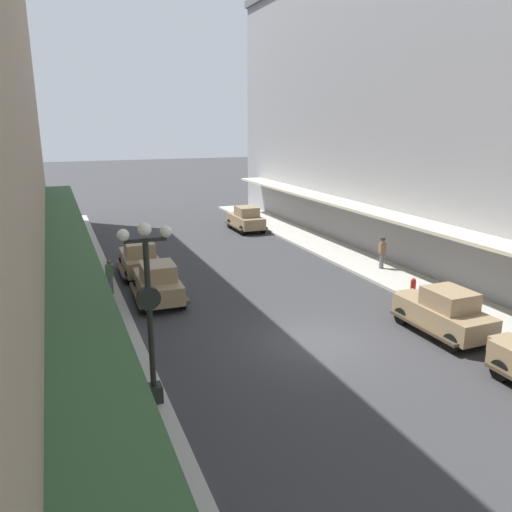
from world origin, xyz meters
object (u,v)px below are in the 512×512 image
object	(u,v)px
lamp_post_with_clock	(149,307)
parked_car_4	(444,311)
pedestrian_1	(117,378)
pedestrian_0	(382,253)
parked_car_0	(246,218)
fire_hydrant	(413,287)
parked_car_3	(158,282)
pedestrian_2	(110,277)
parked_car_2	(139,258)

from	to	relation	value
lamp_post_with_clock	parked_car_4	bearing A→B (deg)	4.28
parked_car_4	pedestrian_1	distance (m)	12.14
pedestrian_0	parked_car_0	bearing A→B (deg)	103.23
fire_hydrant	pedestrian_1	xyz separation A→B (m)	(-13.73, -4.40, 0.45)
parked_car_4	fire_hydrant	bearing A→B (deg)	66.31
lamp_post_with_clock	parked_car_3	bearing A→B (deg)	77.72
parked_car_4	pedestrian_1	world-z (taller)	parked_car_4
parked_car_3	fire_hydrant	size ratio (longest dim) A/B	5.25
fire_hydrant	parked_car_4	bearing A→B (deg)	-113.69
parked_car_0	parked_car_3	world-z (taller)	same
lamp_post_with_clock	pedestrian_1	size ratio (longest dim) A/B	3.09
parked_car_0	pedestrian_2	world-z (taller)	parked_car_0
parked_car_0	pedestrian_2	bearing A→B (deg)	-134.17
parked_car_3	fire_hydrant	distance (m)	11.61
parked_car_3	pedestrian_2	bearing A→B (deg)	142.78
parked_car_0	parked_car_4	size ratio (longest dim) A/B	1.00
parked_car_2	pedestrian_1	xyz separation A→B (m)	(-2.77, -12.88, 0.07)
parked_car_4	pedestrian_2	size ratio (longest dim) A/B	2.60
pedestrian_0	pedestrian_2	bearing A→B (deg)	174.94
parked_car_3	lamp_post_with_clock	size ratio (longest dim) A/B	0.83
parked_car_2	pedestrian_1	distance (m)	13.18
parked_car_4	pedestrian_2	world-z (taller)	parked_car_4
parked_car_2	fire_hydrant	size ratio (longest dim) A/B	5.23
parked_car_3	pedestrian_0	xyz separation A→B (m)	(12.22, 0.20, 0.07)
parked_car_4	pedestrian_1	bearing A→B (deg)	-176.62
fire_hydrant	pedestrian_2	xyz separation A→B (m)	(-12.80, 5.46, 0.43)
parked_car_4	pedestrian_2	bearing A→B (deg)	140.75
fire_hydrant	parked_car_0	bearing A→B (deg)	95.60
parked_car_4	parked_car_0	bearing A→B (deg)	90.12
pedestrian_2	parked_car_4	bearing A→B (deg)	-39.25
parked_car_0	lamp_post_with_clock	bearing A→B (deg)	-117.35
parked_car_0	parked_car_2	distance (m)	12.56
parked_car_4	fire_hydrant	distance (m)	4.04
pedestrian_0	fire_hydrant	bearing A→B (deg)	-107.53
fire_hydrant	pedestrian_0	bearing A→B (deg)	72.47
parked_car_0	pedestrian_0	size ratio (longest dim) A/B	2.56
parked_car_0	fire_hydrant	distance (m)	17.01
fire_hydrant	pedestrian_0	size ratio (longest dim) A/B	0.49
lamp_post_with_clock	pedestrian_2	size ratio (longest dim) A/B	3.15
parked_car_0	pedestrian_1	xyz separation A→B (m)	(-12.07, -21.32, 0.07)
parked_car_0	lamp_post_with_clock	world-z (taller)	lamp_post_with_clock
pedestrian_0	pedestrian_1	size ratio (longest dim) A/B	1.00
fire_hydrant	lamp_post_with_clock	bearing A→B (deg)	-160.50
fire_hydrant	pedestrian_1	size ratio (longest dim) A/B	0.49
pedestrian_0	pedestrian_2	size ratio (longest dim) A/B	1.02
pedestrian_1	pedestrian_2	distance (m)	9.90
parked_car_0	pedestrian_1	world-z (taller)	parked_car_0
pedestrian_0	pedestrian_2	world-z (taller)	pedestrian_0
parked_car_3	parked_car_0	bearing A→B (deg)	54.44
parked_car_0	parked_car_4	bearing A→B (deg)	-89.88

